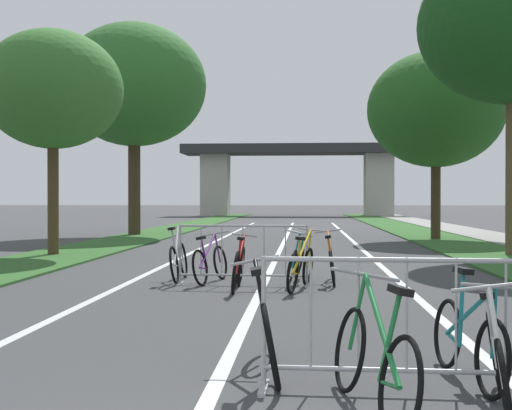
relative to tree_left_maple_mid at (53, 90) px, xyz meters
name	(u,v)px	position (x,y,z in m)	size (l,w,h in m)	color
grass_verge_left	(165,231)	(0.25, 13.11, -4.32)	(2.44, 69.03, 0.05)	#2D5B26
grass_verge_right	(416,232)	(11.45, 13.11, -4.32)	(2.44, 69.03, 0.05)	#2D5B26
sidewalk_path_right	(468,232)	(13.74, 13.11, -4.30)	(2.13, 69.03, 0.08)	gray
lane_stripe_center	(283,244)	(5.85, 4.84, -4.34)	(0.14, 39.94, 0.01)	silver
lane_stripe_right_lane	(357,245)	(8.26, 4.84, -4.34)	(0.14, 39.94, 0.01)	silver
lane_stripe_left_lane	(209,244)	(3.44, 4.84, -4.34)	(0.14, 39.94, 0.01)	silver
overpass_bridge	(296,166)	(5.85, 41.92, -0.04)	(19.69, 4.37, 6.15)	#2D2D30
tree_left_maple_mid	(53,90)	(0.00, 0.00, 0.00)	(3.65, 3.65, 5.91)	#4C3823
tree_left_pine_far	(134,85)	(-0.32, 9.77, 1.73)	(5.82, 5.82, 8.57)	#3D2D1E
tree_right_pine_near	(436,110)	(11.32, 7.79, 0.40)	(4.96, 4.96, 6.86)	#3D2D1E
crowd_barrier_nearest	(407,327)	(7.35, -12.12, -3.82)	(2.28, 0.51, 1.05)	#ADADB2
crowd_barrier_second	(243,256)	(5.50, -5.72, -3.82)	(2.29, 0.57, 1.05)	#ADADB2
bicycle_teal_0	(468,339)	(7.90, -11.75, -3.98)	(0.54, 1.57, 0.92)	black
bicycle_black_2	(268,329)	(6.25, -11.59, -3.96)	(0.54, 1.77, 0.98)	black
bicycle_silver_3	(179,260)	(4.27, -5.12, -3.96)	(0.44, 1.70, 1.01)	black
bicycle_purple_5	(210,263)	(4.88, -5.35, -3.98)	(0.54, 1.65, 0.91)	black
bicycle_yellow_6	(301,267)	(6.50, -6.17, -3.97)	(0.64, 1.74, 1.00)	black
bicycle_red_7	(239,267)	(5.48, -6.30, -3.97)	(0.43, 1.70, 0.92)	black
bicycle_green_8	(373,360)	(7.04, -12.64, -3.96)	(0.55, 1.75, 0.98)	black
bicycle_orange_9	(332,263)	(7.04, -5.25, -3.99)	(0.50, 1.64, 0.95)	black
bicycle_teal_10	(296,263)	(6.42, -5.28, -3.98)	(0.48, 1.63, 0.97)	black
bicycle_white_11	(498,361)	(7.91, -12.54, -3.98)	(0.66, 1.70, 0.99)	black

